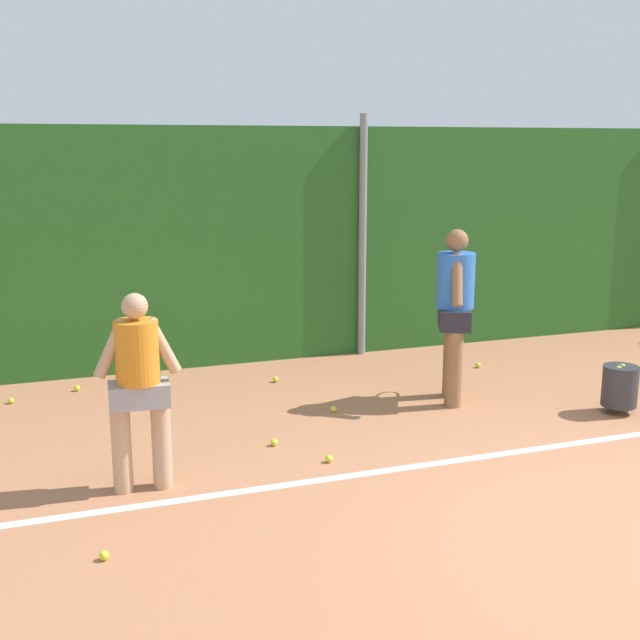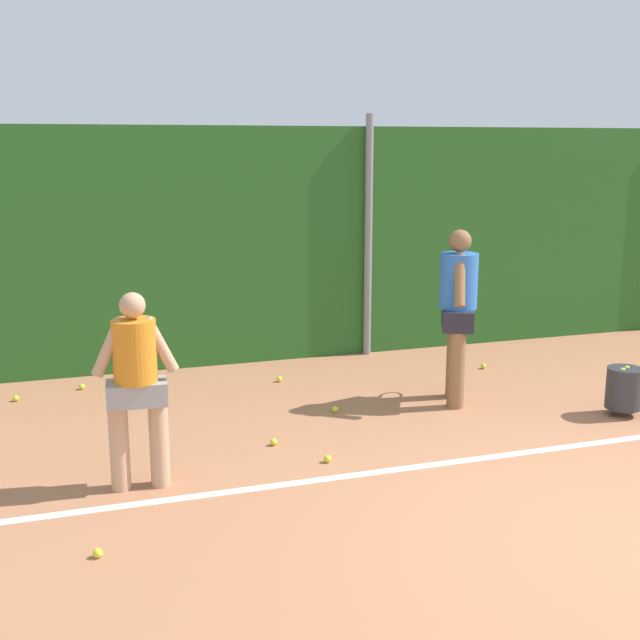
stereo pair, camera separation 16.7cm
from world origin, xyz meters
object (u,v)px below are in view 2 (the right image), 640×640
(tennis_ball_1, at_px, (82,387))
(tennis_ball_3, at_px, (335,409))
(tennis_ball_11, at_px, (279,379))
(tennis_ball_10, at_px, (98,553))
(player_foreground_near, at_px, (136,380))
(tennis_ball_7, at_px, (16,398))
(player_midcourt, at_px, (457,307))
(tennis_ball_2, at_px, (327,459))
(tennis_ball_6, at_px, (483,366))
(ball_hopper, at_px, (624,388))
(tennis_ball_5, at_px, (274,442))

(tennis_ball_1, distance_m, tennis_ball_3, 2.96)
(tennis_ball_1, relative_size, tennis_ball_11, 1.00)
(tennis_ball_10, bearing_deg, tennis_ball_3, 43.06)
(player_foreground_near, height_order, tennis_ball_3, player_foreground_near)
(tennis_ball_3, height_order, tennis_ball_7, same)
(player_foreground_near, distance_m, tennis_ball_10, 1.43)
(player_midcourt, xyz_separation_m, tennis_ball_11, (-1.60, 1.29, -1.01))
(tennis_ball_1, height_order, tennis_ball_3, same)
(player_foreground_near, relative_size, tennis_ball_11, 24.30)
(player_foreground_near, xyz_separation_m, tennis_ball_2, (1.60, 0.02, -0.87))
(tennis_ball_7, xyz_separation_m, tennis_ball_11, (2.90, -0.18, 0.00))
(tennis_ball_6, bearing_deg, tennis_ball_11, 174.64)
(tennis_ball_1, relative_size, tennis_ball_6, 1.00)
(player_foreground_near, height_order, player_midcourt, player_midcourt)
(tennis_ball_2, distance_m, tennis_ball_10, 2.27)
(tennis_ball_2, bearing_deg, ball_hopper, 4.43)
(ball_hopper, height_order, tennis_ball_5, ball_hopper)
(player_midcourt, bearing_deg, tennis_ball_6, -17.20)
(tennis_ball_10, bearing_deg, tennis_ball_7, 100.20)
(tennis_ball_3, bearing_deg, ball_hopper, -19.69)
(tennis_ball_2, height_order, tennis_ball_10, same)
(tennis_ball_6, bearing_deg, tennis_ball_10, -145.20)
(tennis_ball_1, bearing_deg, tennis_ball_2, -55.59)
(player_midcourt, height_order, tennis_ball_3, player_midcourt)
(player_midcourt, distance_m, ball_hopper, 1.87)
(player_foreground_near, bearing_deg, player_midcourt, 23.25)
(tennis_ball_3, height_order, tennis_ball_11, same)
(player_midcourt, xyz_separation_m, tennis_ball_1, (-3.81, 1.69, -1.01))
(tennis_ball_11, bearing_deg, tennis_ball_10, -122.03)
(tennis_ball_5, relative_size, tennis_ball_6, 1.00)
(ball_hopper, distance_m, tennis_ball_5, 3.63)
(tennis_ball_2, xyz_separation_m, tennis_ball_5, (-0.34, 0.54, 0.00))
(tennis_ball_1, height_order, tennis_ball_5, same)
(player_midcourt, distance_m, tennis_ball_1, 4.29)
(player_midcourt, relative_size, tennis_ball_1, 28.13)
(tennis_ball_7, height_order, tennis_ball_11, same)
(ball_hopper, bearing_deg, tennis_ball_5, 175.52)
(ball_hopper, bearing_deg, tennis_ball_3, 160.31)
(tennis_ball_1, distance_m, tennis_ball_11, 2.24)
(ball_hopper, relative_size, tennis_ball_2, 7.78)
(player_foreground_near, relative_size, tennis_ball_5, 24.30)
(tennis_ball_11, bearing_deg, ball_hopper, -36.16)
(tennis_ball_3, xyz_separation_m, tennis_ball_6, (2.28, 0.99, 0.00))
(tennis_ball_5, height_order, tennis_ball_6, same)
(player_foreground_near, relative_size, tennis_ball_2, 24.30)
(player_foreground_near, xyz_separation_m, tennis_ball_5, (1.25, 0.55, -0.87))
(tennis_ball_3, bearing_deg, player_foreground_near, -148.95)
(tennis_ball_2, xyz_separation_m, tennis_ball_11, (0.23, 2.47, 0.00))
(tennis_ball_1, distance_m, tennis_ball_6, 4.80)
(player_foreground_near, xyz_separation_m, tennis_ball_11, (1.83, 2.49, -0.87))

